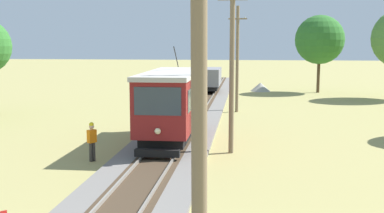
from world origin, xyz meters
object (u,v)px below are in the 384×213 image
utility_pole_near_tram (232,65)px  tree_right_near (320,40)px  freight_car (208,79)px  utility_pole_mid (237,58)px  utility_pole_foreground (199,135)px  red_tram (172,103)px  gravel_pile (260,87)px  track_worker (92,140)px

utility_pole_near_tram → tree_right_near: 29.68m
freight_car → utility_pole_mid: utility_pole_mid is taller
utility_pole_near_tram → utility_pole_mid: 13.55m
utility_pole_near_tram → utility_pole_foreground: bearing=-90.0°
utility_pole_foreground → utility_pole_mid: bearing=90.0°
red_tram → tree_right_near: size_ratio=1.06×
utility_pole_near_tram → gravel_pile: (2.24, 29.18, -3.78)m
gravel_pile → track_worker: (-8.41, -31.59, 0.51)m
utility_pole_near_tram → tree_right_near: (8.24, 28.49, 1.28)m
tree_right_near → track_worker: bearing=-115.0°
gravel_pile → freight_car: bearing=-149.5°
red_tram → gravel_pile: size_ratio=3.92×
track_worker → utility_pole_near_tram: bearing=-123.5°
utility_pole_foreground → tree_right_near: 45.15m
track_worker → tree_right_near: tree_right_near is taller
red_tram → tree_right_near: bearing=67.0°
tree_right_near → utility_pole_foreground: bearing=-100.5°
utility_pole_near_tram → tree_right_near: utility_pole_near_tram is taller
tree_right_near → utility_pole_mid: bearing=-118.9°
utility_pole_near_tram → track_worker: (-6.17, -2.41, -3.27)m
freight_car → gravel_pile: 6.36m
track_worker → tree_right_near: (14.41, 30.90, 4.55)m
red_tram → tree_right_near: (11.40, 26.89, 3.34)m
utility_pole_foreground → track_worker: bearing=114.6°
freight_car → gravel_pile: (5.40, 3.18, -1.09)m
utility_pole_mid → utility_pole_near_tram: bearing=-90.0°
gravel_pile → red_tram: bearing=-101.1°
utility_pole_near_tram → utility_pole_mid: size_ratio=1.04×
utility_pole_mid → gravel_pile: utility_pole_mid is taller
utility_pole_foreground → track_worker: utility_pole_foreground is taller
freight_car → utility_pole_mid: (3.16, -12.45, 2.54)m
gravel_pile → tree_right_near: size_ratio=0.27×
track_worker → tree_right_near: size_ratio=0.22×
red_tram → track_worker: 5.16m
red_tram → utility_pole_foreground: (3.15, -17.47, 1.81)m
red_tram → utility_pole_mid: utility_pole_mid is taller
red_tram → utility_pole_mid: bearing=75.2°
tree_right_near → gravel_pile: bearing=173.5°
gravel_pile → track_worker: 32.69m
utility_pole_foreground → tree_right_near: size_ratio=0.96×
utility_pole_foreground → track_worker: (-6.17, 13.47, -3.01)m
utility_pole_foreground → tree_right_near: tree_right_near is taller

